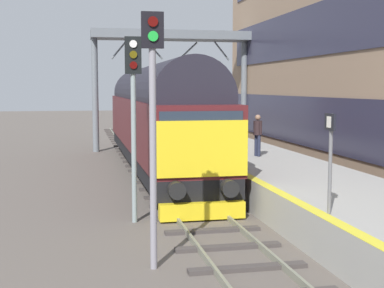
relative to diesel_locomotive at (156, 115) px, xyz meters
The scene contains 9 objects.
ground_plane 5.81m from the diesel_locomotive, 90.01° to the right, with size 140.00×140.00×0.00m, color #5F564F.
track_main 5.78m from the diesel_locomotive, 90.01° to the right, with size 2.50×60.00×0.15m.
station_platform 6.67m from the diesel_locomotive, 55.58° to the right, with size 4.00×44.00×1.01m.
diesel_locomotive is the anchor object (origin of this frame).
signal_post_near 13.18m from the diesel_locomotive, 98.17° to the right, with size 0.44×0.22×5.19m.
signal_post_mid 9.28m from the diesel_locomotive, 101.66° to the right, with size 0.44×0.22×5.07m.
platform_number_sign 13.29m from the diesel_locomotive, 81.73° to the right, with size 0.10×0.44×2.16m.
waiting_passenger 4.94m from the diesel_locomotive, 43.50° to the right, with size 0.42×0.49×1.64m.
overhead_footbridge 9.07m from the diesel_locomotive, 75.68° to the left, with size 9.30×2.00×6.98m.
Camera 1 is at (-3.31, -18.62, 3.72)m, focal length 51.08 mm.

